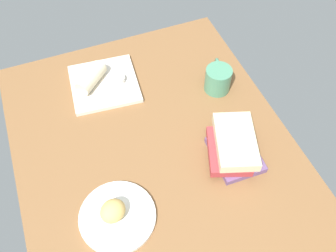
# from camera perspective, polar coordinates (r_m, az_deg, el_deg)

# --- Properties ---
(dining_table) EXTENTS (1.10, 0.90, 0.04)m
(dining_table) POSITION_cam_1_polar(r_m,az_deg,el_deg) (1.26, -2.11, -3.57)
(dining_table) COLOR brown
(dining_table) RESTS_ON ground
(round_plate) EXTENTS (0.23, 0.23, 0.01)m
(round_plate) POSITION_cam_1_polar(r_m,az_deg,el_deg) (1.13, -7.75, -13.60)
(round_plate) COLOR white
(round_plate) RESTS_ON dining_table
(scone_pastry) EXTENTS (0.09, 0.10, 0.06)m
(scone_pastry) POSITION_cam_1_polar(r_m,az_deg,el_deg) (1.10, -8.46, -12.76)
(scone_pastry) COLOR #D8B462
(scone_pastry) RESTS_ON round_plate
(square_plate) EXTENTS (0.27, 0.27, 0.02)m
(square_plate) POSITION_cam_1_polar(r_m,az_deg,el_deg) (1.42, -9.74, 6.41)
(square_plate) COLOR silver
(square_plate) RESTS_ON dining_table
(sauce_cup) EXTENTS (0.05, 0.05, 0.02)m
(sauce_cup) POSITION_cam_1_polar(r_m,az_deg,el_deg) (1.40, -7.62, 7.16)
(sauce_cup) COLOR silver
(sauce_cup) RESTS_ON square_plate
(breakfast_wrap) EXTENTS (0.13, 0.13, 0.06)m
(breakfast_wrap) POSITION_cam_1_polar(r_m,az_deg,el_deg) (1.40, -11.74, 7.24)
(breakfast_wrap) COLOR beige
(breakfast_wrap) RESTS_ON square_plate
(book_stack) EXTENTS (0.23, 0.21, 0.09)m
(book_stack) POSITION_cam_1_polar(r_m,az_deg,el_deg) (1.20, 9.99, -3.31)
(book_stack) COLOR #6B4C7A
(book_stack) RESTS_ON dining_table
(coffee_mug) EXTENTS (0.14, 0.10, 0.09)m
(coffee_mug) POSITION_cam_1_polar(r_m,az_deg,el_deg) (1.38, 7.66, 7.22)
(coffee_mug) COLOR #4C8C6B
(coffee_mug) RESTS_ON dining_table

